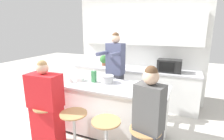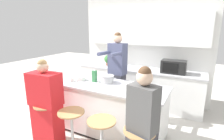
{
  "view_description": "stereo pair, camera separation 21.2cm",
  "coord_description": "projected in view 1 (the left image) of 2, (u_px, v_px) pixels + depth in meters",
  "views": [
    {
      "loc": [
        1.15,
        -2.61,
        1.86
      ],
      "look_at": [
        0.0,
        0.08,
        1.15
      ],
      "focal_mm": 28.0,
      "sensor_mm": 36.0,
      "label": 1
    },
    {
      "loc": [
        1.34,
        -2.52,
        1.86
      ],
      "look_at": [
        0.0,
        0.08,
        1.15
      ],
      "focal_mm": 28.0,
      "sensor_mm": 36.0,
      "label": 2
    }
  ],
  "objects": [
    {
      "name": "person_cooking",
      "position": [
        115.0,
        76.0,
        3.62
      ],
      "size": [
        0.41,
        0.6,
        1.78
      ],
      "rotation": [
        0.0,
        0.0,
        -0.11
      ],
      "color": "#383842",
      "rests_on": "ground_plane"
    },
    {
      "name": "microwave",
      "position": [
        169.0,
        66.0,
        3.9
      ],
      "size": [
        0.51,
        0.33,
        0.28
      ],
      "color": "black",
      "rests_on": "back_counter"
    },
    {
      "name": "back_counter",
      "position": [
        133.0,
        85.0,
        4.4
      ],
      "size": [
        3.04,
        0.66,
        0.89
      ],
      "color": "white",
      "rests_on": "ground_plane"
    },
    {
      "name": "kitchen_island",
      "position": [
        110.0,
        109.0,
        3.1
      ],
      "size": [
        1.95,
        0.78,
        0.9
      ],
      "color": "black",
      "rests_on": "ground_plane"
    },
    {
      "name": "wall_back",
      "position": [
        138.0,
        41.0,
        4.42
      ],
      "size": [
        3.28,
        0.22,
        2.7
      ],
      "color": "silver",
      "rests_on": "ground_plane"
    },
    {
      "name": "potted_plant",
      "position": [
        104.0,
        60.0,
        4.57
      ],
      "size": [
        0.22,
        0.22,
        0.28
      ],
      "color": "#93563D",
      "rests_on": "back_counter"
    },
    {
      "name": "coffee_cup_near",
      "position": [
        71.0,
        80.0,
        3.13
      ],
      "size": [
        0.11,
        0.08,
        0.08
      ],
      "color": "white",
      "rests_on": "kitchen_island"
    },
    {
      "name": "person_seated_near",
      "position": [
        148.0,
        129.0,
        2.11
      ],
      "size": [
        0.38,
        0.33,
        1.45
      ],
      "rotation": [
        0.0,
        0.0,
        -0.26
      ],
      "color": "#333338",
      "rests_on": "ground_plane"
    },
    {
      "name": "bar_stool_center_left",
      "position": [
        74.0,
        131.0,
        2.57
      ],
      "size": [
        0.39,
        0.39,
        0.67
      ],
      "color": "tan",
      "rests_on": "ground_plane"
    },
    {
      "name": "cooking_pot",
      "position": [
        107.0,
        79.0,
        3.11
      ],
      "size": [
        0.33,
        0.24,
        0.13
      ],
      "color": "#B7BABC",
      "rests_on": "kitchen_island"
    },
    {
      "name": "mixing_bowl_steel",
      "position": [
        80.0,
        79.0,
        3.23
      ],
      "size": [
        0.18,
        0.18,
        0.07
      ],
      "color": "white",
      "rests_on": "kitchen_island"
    },
    {
      "name": "fruit_bowl",
      "position": [
        138.0,
        85.0,
        2.87
      ],
      "size": [
        0.21,
        0.21,
        0.08
      ],
      "color": "white",
      "rests_on": "kitchen_island"
    },
    {
      "name": "ground_plane",
      "position": [
        110.0,
        132.0,
        3.21
      ],
      "size": [
        16.0,
        16.0,
        0.0
      ],
      "primitive_type": "plane",
      "color": "beige"
    },
    {
      "name": "person_wrapped_blanket",
      "position": [
        46.0,
        107.0,
        2.72
      ],
      "size": [
        0.52,
        0.31,
        1.4
      ],
      "rotation": [
        0.0,
        0.0,
        0.05
      ],
      "color": "red",
      "rests_on": "ground_plane"
    },
    {
      "name": "bar_stool_leftmost",
      "position": [
        48.0,
        123.0,
        2.79
      ],
      "size": [
        0.39,
        0.39,
        0.67
      ],
      "color": "tan",
      "rests_on": "ground_plane"
    },
    {
      "name": "juice_carton",
      "position": [
        94.0,
        76.0,
        3.14
      ],
      "size": [
        0.07,
        0.07,
        0.22
      ],
      "color": "#38844C",
      "rests_on": "kitchen_island"
    },
    {
      "name": "bar_stool_center_right",
      "position": [
        106.0,
        140.0,
        2.37
      ],
      "size": [
        0.39,
        0.39,
        0.67
      ],
      "color": "tan",
      "rests_on": "ground_plane"
    }
  ]
}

